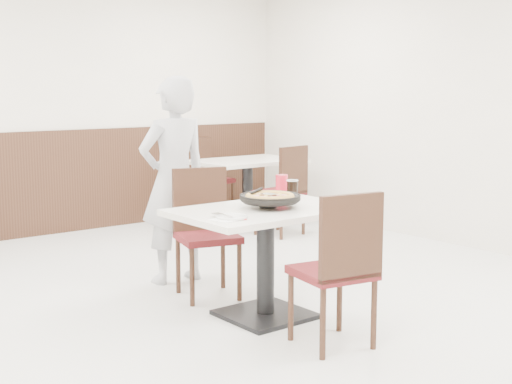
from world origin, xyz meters
TOP-DOWN VIEW (x-y plane):
  - floor at (0.00, 0.00)m, footprint 7.00×7.00m
  - wall_back at (0.00, 3.50)m, footprint 6.00×0.04m
  - wall_right at (3.00, 0.00)m, footprint 0.04×7.00m
  - wainscot_back at (0.00, 3.48)m, footprint 5.90×0.03m
  - main_table at (0.09, -0.08)m, footprint 1.25×0.87m
  - chair_near at (0.07, -0.74)m, footprint 0.49×0.49m
  - chair_far at (0.06, 0.55)m, footprint 0.52×0.52m
  - trivet at (0.14, -0.06)m, footprint 0.13×0.13m
  - pizza_pan at (0.13, -0.09)m, footprint 0.38×0.38m
  - pizza at (0.12, -0.09)m, footprint 0.30×0.30m
  - pizza_server at (0.13, -0.08)m, footprint 0.10×0.11m
  - napkin at (-0.36, -0.26)m, footprint 0.19×0.19m
  - side_plate at (-0.31, -0.24)m, footprint 0.21×0.21m
  - fork at (-0.33, -0.22)m, footprint 0.04×0.17m
  - cola_glass at (0.50, 0.11)m, footprint 0.08×0.08m
  - red_cup at (0.52, 0.26)m, footprint 0.10×0.10m
  - diner_person at (0.09, 1.07)m, footprint 0.61×0.41m
  - bg_table_right at (1.97, 2.57)m, footprint 1.21×0.81m
  - bg_chair_right_near at (1.93, 1.96)m, footprint 0.48×0.48m
  - bg_chair_right_far at (1.91, 3.19)m, footprint 0.51×0.51m

SIDE VIEW (x-z plane):
  - floor at x=0.00m, z-range 0.00..0.00m
  - main_table at x=0.09m, z-range 0.00..0.75m
  - bg_table_right at x=1.97m, z-range 0.00..0.75m
  - chair_near at x=0.07m, z-range 0.00..0.95m
  - chair_far at x=0.06m, z-range 0.00..0.95m
  - bg_chair_right_near at x=1.93m, z-range 0.00..0.95m
  - bg_chair_right_far at x=1.91m, z-range 0.00..0.95m
  - wainscot_back at x=0.00m, z-range 0.00..1.10m
  - napkin at x=-0.36m, z-range 0.75..0.75m
  - side_plate at x=-0.31m, z-range 0.75..0.77m
  - trivet at x=0.14m, z-range 0.75..0.79m
  - fork at x=-0.33m, z-range 0.77..0.77m
  - pizza_pan at x=0.13m, z-range 0.79..0.80m
  - pizza at x=0.12m, z-range 0.80..0.82m
  - cola_glass at x=0.50m, z-range 0.75..0.88m
  - diner_person at x=0.09m, z-range 0.00..1.64m
  - red_cup at x=0.52m, z-range 0.75..0.91m
  - pizza_server at x=0.13m, z-range 0.84..0.84m
  - wall_back at x=0.00m, z-range 0.00..2.80m
  - wall_right at x=3.00m, z-range 0.00..2.80m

